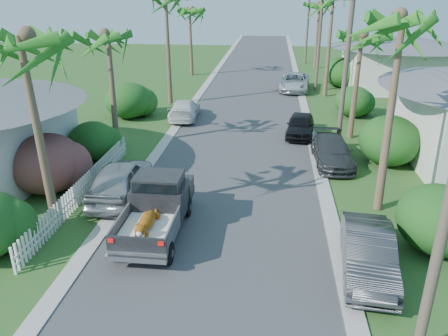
# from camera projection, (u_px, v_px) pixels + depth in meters

# --- Properties ---
(ground) EXTENTS (120.00, 120.00, 0.00)m
(ground) POSITION_uv_depth(u_px,v_px,m) (204.00, 288.00, 13.16)
(ground) COLOR #2D5821
(ground) RESTS_ON ground
(road) EXTENTS (8.00, 100.00, 0.02)m
(road) POSITION_uv_depth(u_px,v_px,m) (250.00, 97.00, 36.12)
(road) COLOR #38383A
(road) RESTS_ON ground
(curb_left) EXTENTS (0.60, 100.00, 0.06)m
(curb_left) POSITION_uv_depth(u_px,v_px,m) (198.00, 95.00, 36.55)
(curb_left) COLOR #A5A39E
(curb_left) RESTS_ON ground
(curb_right) EXTENTS (0.60, 100.00, 0.06)m
(curb_right) POSITION_uv_depth(u_px,v_px,m) (302.00, 98.00, 35.68)
(curb_right) COLOR #A5A39E
(curb_right) RESTS_ON ground
(pickup_truck) EXTENTS (1.98, 5.12, 2.06)m
(pickup_truck) POSITION_uv_depth(u_px,v_px,m) (158.00, 204.00, 16.08)
(pickup_truck) COLOR black
(pickup_truck) RESTS_ON ground
(parked_car_rn) EXTENTS (1.90, 4.42, 1.41)m
(parked_car_rn) POSITION_uv_depth(u_px,v_px,m) (368.00, 254.00, 13.60)
(parked_car_rn) COLOR #34363A
(parked_car_rn) RESTS_ON ground
(parked_car_rm) EXTENTS (2.00, 4.56, 1.30)m
(parked_car_rm) POSITION_uv_depth(u_px,v_px,m) (332.00, 152.00, 22.21)
(parked_car_rm) COLOR #313436
(parked_car_rm) RESTS_ON ground
(parked_car_rf) EXTENTS (2.01, 4.06, 1.33)m
(parked_car_rf) POSITION_uv_depth(u_px,v_px,m) (300.00, 125.00, 26.42)
(parked_car_rf) COLOR black
(parked_car_rf) RESTS_ON ground
(parked_car_rd) EXTENTS (2.94, 5.49, 1.47)m
(parked_car_rd) POSITION_uv_depth(u_px,v_px,m) (295.00, 82.00, 38.16)
(parked_car_rd) COLOR silver
(parked_car_rd) RESTS_ON ground
(parked_car_ln) EXTENTS (2.10, 4.87, 1.64)m
(parked_car_ln) POSITION_uv_depth(u_px,v_px,m) (121.00, 180.00, 18.56)
(parked_car_ln) COLOR #A4A7AB
(parked_car_ln) RESTS_ON ground
(parked_car_lf) EXTENTS (2.10, 4.60, 1.30)m
(parked_car_lf) POSITION_uv_depth(u_px,v_px,m) (184.00, 109.00, 29.92)
(parked_car_lf) COLOR white
(parked_car_lf) RESTS_ON ground
(palm_l_a) EXTENTS (4.40, 4.40, 8.20)m
(palm_l_a) POSITION_uv_depth(u_px,v_px,m) (22.00, 37.00, 13.90)
(palm_l_a) COLOR brown
(palm_l_a) RESTS_ON ground
(palm_l_b) EXTENTS (4.40, 4.40, 7.40)m
(palm_l_b) POSITION_uv_depth(u_px,v_px,m) (107.00, 34.00, 22.53)
(palm_l_b) COLOR brown
(palm_l_b) RESTS_ON ground
(palm_l_d) EXTENTS (4.40, 4.40, 7.70)m
(palm_l_d) POSITION_uv_depth(u_px,v_px,m) (190.00, 9.00, 42.59)
(palm_l_d) COLOR brown
(palm_l_d) RESTS_ON ground
(palm_r_a) EXTENTS (4.40, 4.40, 8.70)m
(palm_r_a) POSITION_uv_depth(u_px,v_px,m) (405.00, 17.00, 15.20)
(palm_r_a) COLOR brown
(palm_r_a) RESTS_ON ground
(palm_r_b) EXTENTS (4.40, 4.40, 7.20)m
(palm_r_b) POSITION_uv_depth(u_px,v_px,m) (362.00, 35.00, 24.00)
(palm_r_b) COLOR brown
(palm_r_b) RESTS_ON ground
(palm_r_d) EXTENTS (4.40, 4.40, 8.00)m
(palm_r_d) POSITION_uv_depth(u_px,v_px,m) (320.00, 4.00, 46.67)
(palm_r_d) COLOR brown
(palm_r_d) RESTS_ON ground
(shrub_l_b) EXTENTS (3.00, 3.30, 2.60)m
(shrub_l_b) POSITION_uv_depth(u_px,v_px,m) (47.00, 164.00, 18.97)
(shrub_l_b) COLOR #BD1B4B
(shrub_l_b) RESTS_ON ground
(shrub_l_c) EXTENTS (2.40, 2.64, 2.00)m
(shrub_l_c) POSITION_uv_depth(u_px,v_px,m) (92.00, 141.00, 22.72)
(shrub_l_c) COLOR #14461A
(shrub_l_c) RESTS_ON ground
(shrub_l_d) EXTENTS (3.20, 3.52, 2.40)m
(shrub_l_d) POSITION_uv_depth(u_px,v_px,m) (129.00, 100.00, 30.05)
(shrub_l_d) COLOR #14461A
(shrub_l_d) RESTS_ON ground
(shrub_r_a) EXTENTS (2.80, 3.08, 2.30)m
(shrub_r_a) POSITION_uv_depth(u_px,v_px,m) (439.00, 219.00, 14.71)
(shrub_r_a) COLOR #14461A
(shrub_r_a) RESTS_ON ground
(shrub_r_b) EXTENTS (3.00, 3.30, 2.50)m
(shrub_r_b) POSITION_uv_depth(u_px,v_px,m) (389.00, 140.00, 22.00)
(shrub_r_b) COLOR #14461A
(shrub_r_b) RESTS_ON ground
(shrub_r_c) EXTENTS (2.60, 2.86, 2.10)m
(shrub_r_c) POSITION_uv_depth(u_px,v_px,m) (354.00, 101.00, 30.37)
(shrub_r_c) COLOR #14461A
(shrub_r_c) RESTS_ON ground
(shrub_r_d) EXTENTS (3.20, 3.52, 2.60)m
(shrub_r_d) POSITION_uv_depth(u_px,v_px,m) (342.00, 72.00, 39.41)
(shrub_r_d) COLOR #14461A
(shrub_r_d) RESTS_ON ground
(picket_fence) EXTENTS (0.10, 11.00, 1.00)m
(picket_fence) POSITION_uv_depth(u_px,v_px,m) (84.00, 187.00, 18.63)
(picket_fence) COLOR white
(picket_fence) RESTS_ON ground
(house_right_far) EXTENTS (9.00, 8.00, 4.60)m
(house_right_far) POSITION_uv_depth(u_px,v_px,m) (400.00, 64.00, 38.59)
(house_right_far) COLOR silver
(house_right_far) RESTS_ON ground
(utility_pole_b) EXTENTS (1.60, 0.26, 9.00)m
(utility_pole_b) POSITION_uv_depth(u_px,v_px,m) (346.00, 66.00, 22.78)
(utility_pole_b) COLOR brown
(utility_pole_b) RESTS_ON ground
(utility_pole_c) EXTENTS (1.60, 0.26, 9.00)m
(utility_pole_c) POSITION_uv_depth(u_px,v_px,m) (320.00, 36.00, 36.55)
(utility_pole_c) COLOR brown
(utility_pole_c) RESTS_ON ground
(utility_pole_d) EXTENTS (1.60, 0.26, 9.00)m
(utility_pole_d) POSITION_uv_depth(u_px,v_px,m) (308.00, 23.00, 50.33)
(utility_pole_d) COLOR brown
(utility_pole_d) RESTS_ON ground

